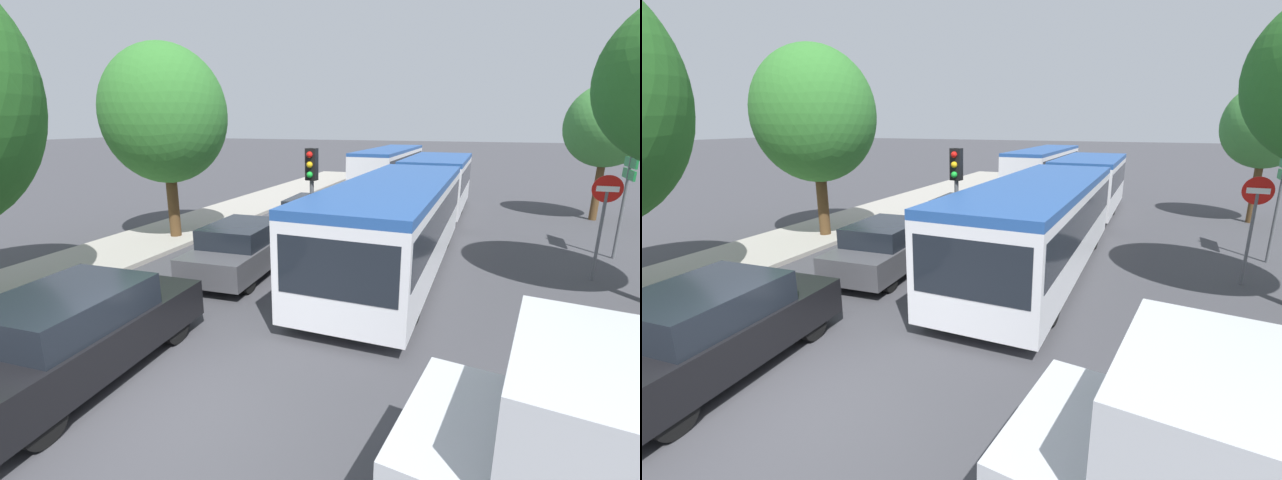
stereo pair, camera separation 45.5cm
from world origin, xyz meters
The scene contains 11 objects.
ground_plane centered at (0.00, 0.00, 0.00)m, with size 200.00×200.00×0.00m, color #3D3D42.
kerb_strip_left centered at (-6.88, 12.53, 0.07)m, with size 3.20×35.06×0.14m, color #9E998E.
articulated_bus centered at (1.88, 11.12, 1.48)m, with size 3.09×17.37×2.57m.
city_bus_rear centered at (-1.93, 25.07, 1.40)m, with size 2.84×11.30×2.42m.
queued_car_black centered at (-2.07, 0.29, 0.78)m, with size 2.12×4.54×1.55m.
queued_car_graphite centered at (-2.09, 5.72, 0.73)m, with size 1.98×4.24×1.44m.
queued_car_silver centered at (-1.94, 10.53, 0.71)m, with size 1.92×4.12×1.40m.
traffic_light centered at (-0.64, 7.19, 2.50)m, with size 0.33×0.37×3.40m.
no_entry_sign centered at (6.96, 8.46, 1.88)m, with size 0.70×0.08×2.82m.
tree_left_mid centered at (-6.27, 8.04, 4.35)m, with size 4.15×4.15×6.65m.
tree_right_mid centered at (8.68, 17.02, 3.99)m, with size 3.31×3.31×5.73m.
Camera 2 is at (4.28, -4.06, 4.09)m, focal length 24.00 mm.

